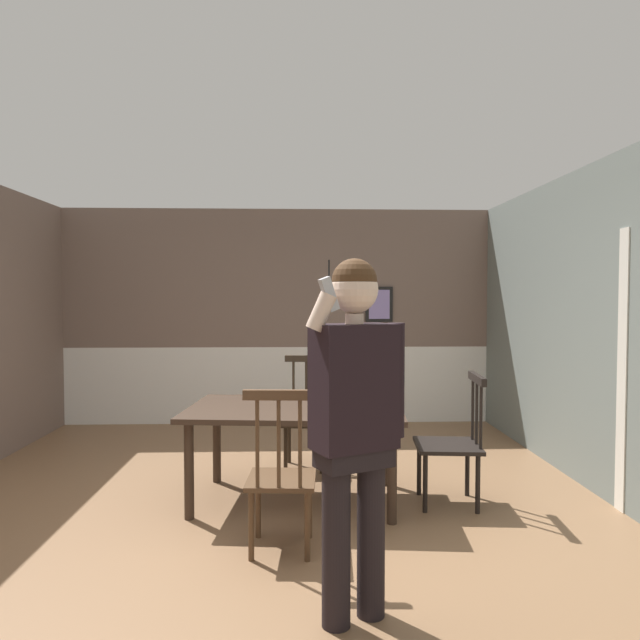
# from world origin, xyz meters

# --- Properties ---
(ground_plane) EXTENTS (7.58, 7.58, 0.00)m
(ground_plane) POSITION_xyz_m (0.00, 0.00, 0.00)
(ground_plane) COLOR #846042
(room_back_partition) EXTENTS (5.43, 0.17, 2.69)m
(room_back_partition) POSITION_xyz_m (0.00, 3.45, 1.29)
(room_back_partition) COLOR #756056
(room_back_partition) RESTS_ON ground_plane
(dining_table) EXTENTS (1.74, 1.20, 0.74)m
(dining_table) POSITION_xyz_m (0.23, 0.58, 0.66)
(dining_table) COLOR #38281E
(dining_table) RESTS_ON ground_plane
(chair_near_window) EXTENTS (0.45, 0.45, 1.04)m
(chair_near_window) POSITION_xyz_m (0.15, -0.32, 0.48)
(chair_near_window) COLOR #513823
(chair_near_window) RESTS_ON ground_plane
(chair_by_doorway) EXTENTS (0.52, 0.52, 1.00)m
(chair_by_doorway) POSITION_xyz_m (1.44, 0.47, 0.48)
(chair_by_doorway) COLOR black
(chair_by_doorway) RESTS_ON ground_plane
(chair_at_table_head) EXTENTS (0.44, 0.44, 1.03)m
(chair_at_table_head) POSITION_xyz_m (0.32, 1.49, 0.47)
(chair_at_table_head) COLOR #2D2319
(chair_at_table_head) RESTS_ON ground_plane
(person_figure) EXTENTS (0.50, 0.37, 1.78)m
(person_figure) POSITION_xyz_m (0.53, -1.11, 1.04)
(person_figure) COLOR black
(person_figure) RESTS_ON ground_plane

